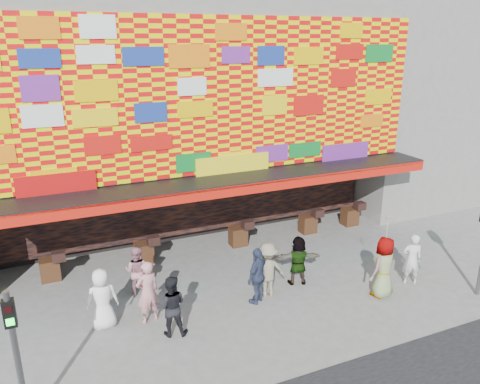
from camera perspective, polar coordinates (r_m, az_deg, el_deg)
The scene contains 14 objects.
ground at distance 13.49m, azimuth 3.75°, elevation -14.72°, with size 90.00×90.00×0.00m, color slate.
shop_building at distance 19.04m, azimuth -7.46°, elevation 11.81°, with size 15.20×9.40×10.00m.
neighbor_right at distance 25.70m, azimuth 22.55°, elevation 13.99°, with size 11.00×8.00×12.00m, color gray.
signal_left at distance 10.15m, azimuth -25.74°, elevation -16.46°, with size 0.22×0.20×3.00m.
ped_a at distance 13.05m, azimuth -16.44°, elevation -12.38°, with size 0.83×0.54×1.69m, color white.
ped_b at distance 12.98m, azimuth -11.20°, elevation -11.87°, with size 0.65×0.43×1.79m, color #CF868B.
ped_c at distance 12.42m, azimuth -8.40°, elevation -13.58°, with size 0.80×0.63×1.65m, color black.
ped_d at distance 13.95m, azimuth 3.37°, elevation -9.48°, with size 1.09×0.63×1.69m, color gray.
ped_e at distance 13.62m, azimuth 2.18°, elevation -10.14°, with size 1.00×0.42×1.71m, color #323A57.
ped_f at distance 14.73m, azimuth 7.09°, elevation -8.27°, with size 1.46×0.47×1.58m, color gray.
ped_g at distance 14.52m, azimuth 17.11°, elevation -8.76°, with size 0.92×0.60×1.87m, color gray.
ped_h at distance 15.54m, azimuth 20.22°, elevation -7.69°, with size 0.60×0.40×1.66m, color silver.
ped_i at distance 14.38m, azimuth -12.44°, elevation -9.36°, with size 0.75×0.58×1.54m, color #C37E8E.
parasol at distance 14.03m, azimuth 17.57°, elevation -4.37°, with size 1.05×1.07×1.83m.
Camera 1 is at (-5.30, -9.99, 7.35)m, focal length 35.00 mm.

